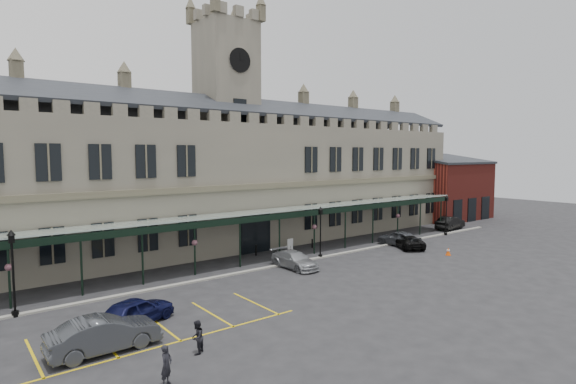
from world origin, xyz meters
TOP-DOWN VIEW (x-y plane):
  - ground at (0.00, 0.00)m, footprint 140.00×140.00m
  - station_building at (0.00, 15.91)m, footprint 60.00×10.36m
  - clock_tower at (0.00, 16.00)m, footprint 5.60×5.60m
  - canopy at (0.00, 7.46)m, footprint 50.00×4.10m
  - brick_annex at (34.00, 12.97)m, footprint 12.40×8.36m
  - kerb at (0.00, 5.50)m, footprint 60.00×0.40m
  - parking_markings at (-14.00, -1.50)m, footprint 16.00×6.00m
  - tree_behind_mid at (8.00, 25.00)m, footprint 6.00×6.00m
  - tree_behind_right at (24.00, 25.00)m, footprint 6.00×6.00m
  - lamp_post_left at (-19.97, 5.45)m, footprint 0.47×0.47m
  - lamp_post_mid at (3.31, 5.59)m, footprint 0.43×0.43m
  - lamp_post_right at (22.08, 5.24)m, footprint 0.43×0.43m
  - traffic_cone at (13.16, -0.78)m, footprint 0.44×0.44m
  - sign_board at (3.01, 9.53)m, footprint 0.67×0.09m
  - bollard_left at (-0.66, 9.86)m, footprint 0.17×0.17m
  - bollard_right at (5.57, 9.29)m, footprint 0.15×0.15m
  - car_left_a at (-15.00, 0.03)m, footprint 4.79×3.36m
  - car_left_b at (-17.28, -2.31)m, footprint 5.05×1.82m
  - car_taxi at (-0.73, 4.20)m, footprint 1.95×4.68m
  - car_van at (12.81, 3.51)m, footprint 4.02×4.99m
  - car_right_a at (13.00, 4.63)m, footprint 1.88×4.59m
  - car_right_b at (25.87, 7.06)m, footprint 5.03×2.33m
  - person_a at (-16.22, -7.00)m, footprint 0.71×0.68m
  - person_b at (-13.98, -5.17)m, footprint 0.96×0.94m

SIDE VIEW (x-z plane):
  - ground at x=0.00m, z-range 0.00..0.00m
  - parking_markings at x=-14.00m, z-range -0.01..0.01m
  - kerb at x=0.00m, z-range 0.00..0.12m
  - traffic_cone at x=13.16m, z-range -0.01..0.69m
  - bollard_right at x=5.57m, z-range 0.00..0.86m
  - bollard_left at x=-0.66m, z-range 0.00..0.98m
  - sign_board at x=3.01m, z-range -0.01..1.14m
  - car_van at x=12.81m, z-range 0.00..1.26m
  - car_taxi at x=-0.73m, z-range 0.00..1.35m
  - car_left_a at x=-15.00m, z-range 0.00..1.51m
  - person_b at x=-13.98m, z-range 0.00..1.56m
  - car_right_a at x=13.00m, z-range 0.00..1.56m
  - car_right_b at x=25.87m, z-range 0.00..1.60m
  - person_a at x=-16.22m, z-range 0.00..1.64m
  - car_left_b at x=-17.28m, z-range 0.00..1.65m
  - canopy at x=0.00m, z-range 0.25..4.55m
  - lamp_post_right at x=22.08m, z-range 0.42..5.00m
  - lamp_post_mid at x=3.31m, z-range 0.42..5.00m
  - lamp_post_left at x=-19.97m, z-range 0.46..5.44m
  - brick_annex at x=34.00m, z-range -0.46..8.77m
  - station_building at x=0.00m, z-range -2.18..15.12m
  - tree_behind_mid at x=8.00m, z-range 4.81..20.81m
  - tree_behind_right at x=24.00m, z-range 4.81..20.81m
  - clock_tower at x=0.00m, z-range 0.71..25.51m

